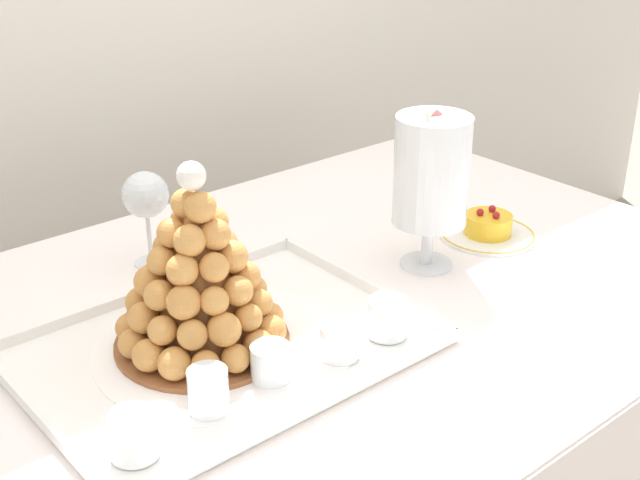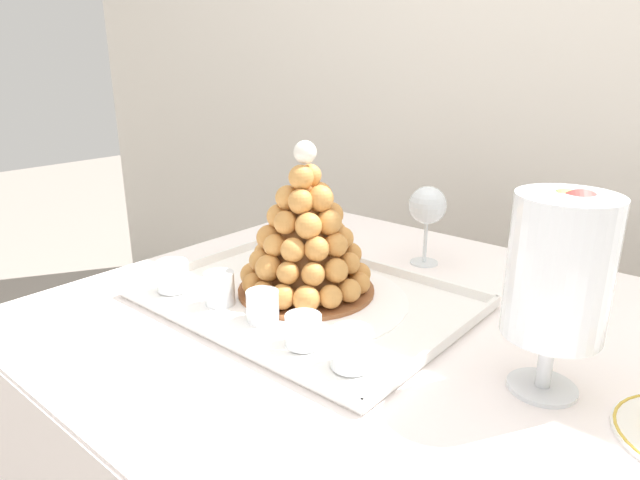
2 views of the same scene
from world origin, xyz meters
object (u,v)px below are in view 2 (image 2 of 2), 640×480
croquembouche (305,237)px  dessert_cup_mid_right (303,331)px  dessert_cup_centre (263,307)px  macaron_goblet (559,269)px  serving_tray (305,300)px  dessert_cup_right (352,349)px  wine_glass (428,207)px  dessert_cup_mid_left (220,290)px  dessert_cup_left (173,277)px

croquembouche → dessert_cup_mid_right: bearing=-49.3°
dessert_cup_centre → macaron_goblet: size_ratio=0.19×
dessert_cup_mid_right → macaron_goblet: bearing=22.2°
serving_tray → dessert_cup_right: (0.21, -0.13, 0.03)m
dessert_cup_centre → wine_glass: wine_glass is taller
dessert_cup_mid_left → wine_glass: 0.48m
dessert_cup_mid_right → macaron_goblet: size_ratio=0.20×
dessert_cup_mid_left → dessert_cup_right: dessert_cup_mid_left is taller
dessert_cup_mid_left → dessert_cup_right: size_ratio=1.00×
croquembouche → dessert_cup_centre: (0.02, -0.14, -0.08)m
dessert_cup_left → macaron_goblet: size_ratio=0.21×
croquembouche → dessert_cup_mid_left: 0.18m
dessert_cup_mid_left → dessert_cup_mid_right: bearing=-3.7°
croquembouche → dessert_cup_mid_right: 0.22m
dessert_cup_mid_right → dessert_cup_right: (0.09, -0.00, 0.00)m
dessert_cup_right → macaron_goblet: size_ratio=0.21×
croquembouche → wine_glass: 0.31m
dessert_cup_centre → croquembouche: bearing=100.0°
croquembouche → macaron_goblet: bearing=-3.0°
serving_tray → dessert_cup_mid_right: size_ratio=10.05×
dessert_cup_mid_left → dessert_cup_mid_right: (0.21, -0.01, -0.00)m
dessert_cup_centre → wine_glass: 0.44m
dessert_cup_mid_left → dessert_cup_right: bearing=-2.8°
serving_tray → dessert_cup_right: 0.25m
dessert_cup_centre → macaron_goblet: 0.47m
serving_tray → croquembouche: croquembouche is taller
croquembouche → dessert_cup_mid_left: size_ratio=4.77×
dessert_cup_centre → dessert_cup_mid_left: bearing=-177.0°
dessert_cup_left → dessert_cup_mid_left: bearing=8.1°
dessert_cup_right → dessert_cup_left: bearing=-179.8°
dessert_cup_left → dessert_cup_centre: size_ratio=1.08×
dessert_cup_left → dessert_cup_mid_right: 0.33m
dessert_cup_mid_left → dessert_cup_centre: dessert_cup_mid_left is taller
croquembouche → dessert_cup_left: size_ratio=4.75×
dessert_cup_left → macaron_goblet: 0.68m
dessert_cup_mid_left → dessert_cup_centre: (0.10, 0.01, -0.00)m
dessert_cup_left → dessert_cup_mid_right: dessert_cup_left is taller
serving_tray → dessert_cup_mid_left: dessert_cup_mid_left is taller
dessert_cup_mid_left → wine_glass: wine_glass is taller
dessert_cup_centre → dessert_cup_mid_right: (0.11, -0.02, -0.00)m
croquembouche → dessert_cup_centre: bearing=-80.0°
macaron_goblet → dessert_cup_centre: bearing=-165.4°
dessert_cup_mid_left → serving_tray: bearing=48.9°
dessert_cup_right → dessert_cup_mid_right: bearing=179.0°
dessert_cup_right → wine_glass: 0.48m
wine_glass → croquembouche: bearing=-106.1°
wine_glass → dessert_cup_left: bearing=-122.1°
serving_tray → croquembouche: bearing=128.3°
dessert_cup_centre → dessert_cup_right: bearing=-5.8°
serving_tray → wine_glass: 0.35m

